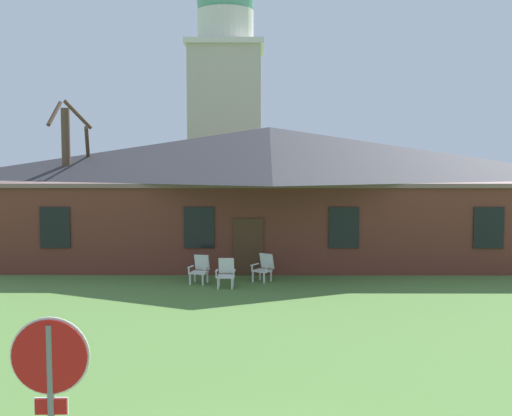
{
  "coord_description": "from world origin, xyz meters",
  "views": [
    {
      "loc": [
        -0.43,
        -6.92,
        4.26
      ],
      "look_at": [
        -0.52,
        9.37,
        2.98
      ],
      "focal_mm": 44.11,
      "sensor_mm": 36.0,
      "label": 1
    }
  ],
  "objects_px": {
    "stop_sign": "(51,392)",
    "lawn_chair_left_end": "(264,267)",
    "lawn_chair_by_porch": "(200,269)",
    "lawn_chair_near_door": "(226,272)"
  },
  "relations": [
    {
      "from": "lawn_chair_near_door",
      "to": "lawn_chair_by_porch",
      "type": "bearing_deg",
      "value": 142.96
    },
    {
      "from": "stop_sign",
      "to": "lawn_chair_near_door",
      "type": "relative_size",
      "value": 2.79
    },
    {
      "from": "stop_sign",
      "to": "lawn_chair_near_door",
      "type": "xyz_separation_m",
      "value": [
        1.0,
        14.39,
        -1.39
      ]
    },
    {
      "from": "stop_sign",
      "to": "lawn_chair_left_end",
      "type": "bearing_deg",
      "value": 81.65
    },
    {
      "from": "lawn_chair_left_end",
      "to": "lawn_chair_by_porch",
      "type": "bearing_deg",
      "value": -170.85
    },
    {
      "from": "lawn_chair_by_porch",
      "to": "lawn_chair_left_end",
      "type": "relative_size",
      "value": 1.0
    },
    {
      "from": "stop_sign",
      "to": "lawn_chair_by_porch",
      "type": "height_order",
      "value": "stop_sign"
    },
    {
      "from": "lawn_chair_near_door",
      "to": "stop_sign",
      "type": "bearing_deg",
      "value": -93.97
    },
    {
      "from": "stop_sign",
      "to": "lawn_chair_left_end",
      "type": "height_order",
      "value": "stop_sign"
    },
    {
      "from": "stop_sign",
      "to": "lawn_chair_by_porch",
      "type": "xyz_separation_m",
      "value": [
        0.07,
        15.09,
        -1.39
      ]
    }
  ]
}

